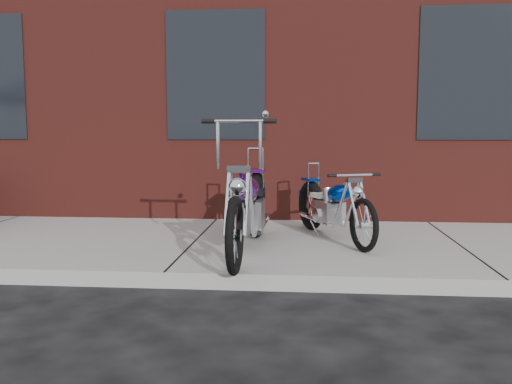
{
  "coord_description": "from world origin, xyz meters",
  "views": [
    {
      "loc": [
        1.24,
        -4.68,
        1.41
      ],
      "look_at": [
        0.76,
        0.8,
        0.8
      ],
      "focal_mm": 38.0,
      "sensor_mm": 36.0,
      "label": 1
    }
  ],
  "objects": [
    {
      "name": "ground",
      "position": [
        0.0,
        0.0,
        0.0
      ],
      "size": [
        120.0,
        120.0,
        0.0
      ],
      "primitive_type": "plane",
      "color": "black",
      "rests_on": "ground"
    },
    {
      "name": "sidewalk",
      "position": [
        0.0,
        1.5,
        0.07
      ],
      "size": [
        22.0,
        3.0,
        0.15
      ],
      "primitive_type": "cube",
      "color": "#A39E97",
      "rests_on": "ground"
    },
    {
      "name": "building_brick",
      "position": [
        0.0,
        8.0,
        4.0
      ],
      "size": [
        22.0,
        10.0,
        8.0
      ],
      "primitive_type": "cube",
      "color": "#591E18",
      "rests_on": "ground"
    },
    {
      "name": "chopper_purple",
      "position": [
        0.67,
        0.9,
        0.59
      ],
      "size": [
        0.6,
        2.46,
        1.38
      ],
      "rotation": [
        0.0,
        0.0,
        -1.6
      ],
      "color": "black",
      "rests_on": "sidewalk"
    },
    {
      "name": "chopper_blue",
      "position": [
        1.6,
        1.69,
        0.51
      ],
      "size": [
        0.86,
        1.87,
        0.86
      ],
      "rotation": [
        0.0,
        0.0,
        -1.18
      ],
      "color": "black",
      "rests_on": "sidewalk"
    }
  ]
}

